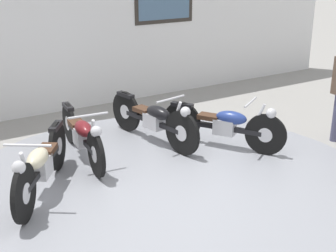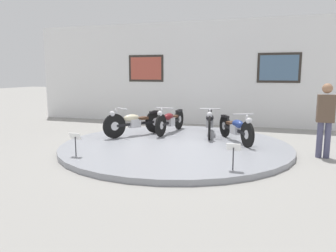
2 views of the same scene
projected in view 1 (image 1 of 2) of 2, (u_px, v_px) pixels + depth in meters
The scene contains 7 objects.
ground_plane at pixel (169, 195), 6.01m from camera, with size 60.00×60.00×0.00m, color gray.
display_platform at pixel (169, 191), 5.99m from camera, with size 5.69×5.69×0.12m, color gray.
back_wall at pixel (51, 15), 8.67m from camera, with size 14.00×0.22×3.73m.
motorcycle_cream at pixel (41, 164), 5.67m from camera, with size 1.19×1.69×0.81m.
motorcycle_maroon at pixel (82, 134), 6.66m from camera, with size 0.54×1.98×0.79m.
motorcycle_black at pixel (154, 118), 7.24m from camera, with size 0.55×2.00×0.81m.
motorcycle_blue at pixel (225, 124), 7.07m from camera, with size 1.08×1.71×0.79m.
Camera 1 is at (-2.83, -4.53, 2.89)m, focal length 50.00 mm.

